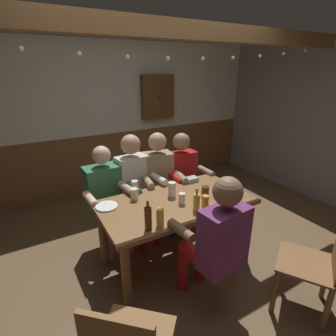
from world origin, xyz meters
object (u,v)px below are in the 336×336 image
object	(u,v)px
condiment_caddy	(192,179)
wall_dart_cabinet	(158,97)
dining_table	(176,211)
chair_empty_near_right	(318,264)
pint_glass_1	(160,218)
person_1	(136,184)
person_4	(216,238)
person_0	(107,193)
pint_glass_3	(172,189)
pint_glass_5	(134,194)
pint_glass_2	(182,198)
pint_glass_0	(205,201)
pint_glass_4	(205,192)
pint_glass_6	(135,188)
bottle_0	(196,202)
bottle_1	(148,218)
plate_0	(107,206)
person_3	(184,175)
person_2	(160,179)

from	to	relation	value
condiment_caddy	wall_dart_cabinet	xyz separation A→B (m)	(0.45, 1.68, 0.76)
dining_table	chair_empty_near_right	world-z (taller)	chair_empty_near_right
dining_table	pint_glass_1	distance (m)	0.51
person_1	wall_dart_cabinet	bearing A→B (deg)	-133.36
person_1	person_4	world-z (taller)	person_1
person_1	condiment_caddy	size ratio (longest dim) A/B	9.06
person_0	pint_glass_1	world-z (taller)	person_0
pint_glass_3	pint_glass_5	world-z (taller)	pint_glass_3
person_1	pint_glass_2	distance (m)	0.73
person_1	pint_glass_0	xyz separation A→B (m)	(0.33, -0.88, 0.09)
person_4	pint_glass_2	world-z (taller)	person_4
pint_glass_4	pint_glass_6	size ratio (longest dim) A/B	0.72
bottle_0	bottle_1	size ratio (longest dim) A/B	0.90
person_0	pint_glass_5	distance (m)	0.46
person_4	pint_glass_2	size ratio (longest dim) A/B	11.47
chair_empty_near_right	plate_0	xyz separation A→B (m)	(-1.32, 1.32, 0.26)
chair_empty_near_right	dining_table	bearing A→B (deg)	90.00
person_1	person_4	xyz separation A→B (m)	(0.15, -1.26, -0.01)
pint_glass_2	bottle_0	bearing A→B (deg)	-76.64
person_4	pint_glass_5	world-z (taller)	person_4
bottle_1	pint_glass_2	bearing A→B (deg)	26.44
condiment_caddy	pint_glass_6	distance (m)	0.71
condiment_caddy	bottle_1	xyz separation A→B (m)	(-0.86, -0.63, 0.08)
person_0	pint_glass_5	world-z (taller)	person_0
person_4	pint_glass_0	bearing A→B (deg)	59.79
person_4	pint_glass_6	xyz separation A→B (m)	(-0.29, 0.96, 0.12)
person_1	pint_glass_0	bearing A→B (deg)	104.17
chair_empty_near_right	pint_glass_1	bearing A→B (deg)	110.86
person_3	person_4	size ratio (longest dim) A/B	0.97
condiment_caddy	pint_glass_1	xyz separation A→B (m)	(-0.75, -0.63, 0.05)
chair_empty_near_right	pint_glass_5	xyz separation A→B (m)	(-1.03, 1.33, 0.31)
person_0	person_2	distance (m)	0.67
person_3	plate_0	size ratio (longest dim) A/B	5.74
pint_glass_4	pint_glass_2	bearing A→B (deg)	-179.81
person_0	bottle_1	size ratio (longest dim) A/B	4.64
bottle_0	pint_glass_5	size ratio (longest dim) A/B	1.93
pint_glass_1	pint_glass_6	size ratio (longest dim) A/B	1.02
chair_empty_near_right	pint_glass_3	distance (m)	1.41
person_0	condiment_caddy	distance (m)	0.97
person_1	chair_empty_near_right	bearing A→B (deg)	109.39
plate_0	pint_glass_4	size ratio (longest dim) A/B	1.86
person_0	pint_glass_2	world-z (taller)	person_0
bottle_0	pint_glass_1	bearing A→B (deg)	-171.57
person_0	person_4	bearing A→B (deg)	108.57
person_2	pint_glass_1	size ratio (longest dim) A/B	7.82
person_2	wall_dart_cabinet	size ratio (longest dim) A/B	1.79
person_4	bottle_1	world-z (taller)	person_4
person_0	chair_empty_near_right	bearing A→B (deg)	121.58
dining_table	pint_glass_0	xyz separation A→B (m)	(0.17, -0.25, 0.18)
person_3	pint_glass_5	distance (m)	0.95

